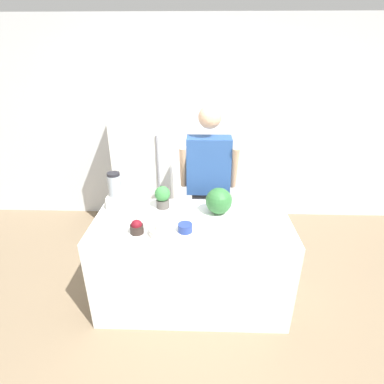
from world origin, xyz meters
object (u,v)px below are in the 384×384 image
blender (115,192)px  bowl_small_blue (185,228)px  person (208,186)px  bowl_cream (161,230)px  refrigerator (147,165)px  watermelon (219,201)px  bowl_cherries (137,227)px  potted_plant (163,197)px

blender → bowl_small_blue: bearing=-31.2°
person → blender: person is taller
bowl_cream → bowl_small_blue: size_ratio=1.55×
refrigerator → watermelon: bearing=-54.9°
refrigerator → bowl_cherries: refrigerator is taller
bowl_cherries → bowl_small_blue: size_ratio=1.00×
watermelon → bowl_cherries: 0.74m
bowl_small_blue → blender: size_ratio=0.34×
watermelon → blender: blender is taller
watermelon → bowl_cream: 0.59m
bowl_cherries → bowl_cream: (0.19, -0.02, -0.01)m
watermelon → potted_plant: watermelon is taller
refrigerator → potted_plant: bearing=-72.8°
refrigerator → person: size_ratio=1.02×
refrigerator → watermelon: (0.85, -1.21, 0.13)m
bowl_cherries → bowl_cream: size_ratio=0.65×
bowl_cherries → blender: size_ratio=0.34×
bowl_small_blue → blender: 0.78m
bowl_small_blue → bowl_cream: bearing=-163.9°
bowl_small_blue → potted_plant: size_ratio=0.55×
bowl_cherries → blender: bearing=122.5°
bowl_cherries → watermelon: bearing=26.0°
blender → potted_plant: bearing=0.7°
bowl_cream → potted_plant: size_ratio=0.86×
refrigerator → blender: size_ratio=5.21×
person → bowl_cream: person is taller
person → potted_plant: person is taller
bowl_small_blue → blender: bearing=148.8°
watermelon → blender: (-0.94, 0.10, 0.02)m
watermelon → bowl_cream: (-0.47, -0.35, -0.09)m
person → bowl_small_blue: person is taller
bowl_cream → bowl_cherries: bearing=173.1°
refrigerator → bowl_cream: (0.38, -1.55, 0.04)m
blender → potted_plant: size_ratio=1.62×
person → potted_plant: (-0.43, -0.47, 0.10)m
person → bowl_cream: 1.01m
refrigerator → watermelon: size_ratio=7.61×
bowl_cherries → bowl_small_blue: 0.39m
bowl_cherries → blender: (-0.27, 0.43, 0.10)m
watermelon → bowl_cream: bearing=-143.5°
blender → person: bearing=29.2°
refrigerator → bowl_cherries: (0.18, -1.53, 0.05)m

